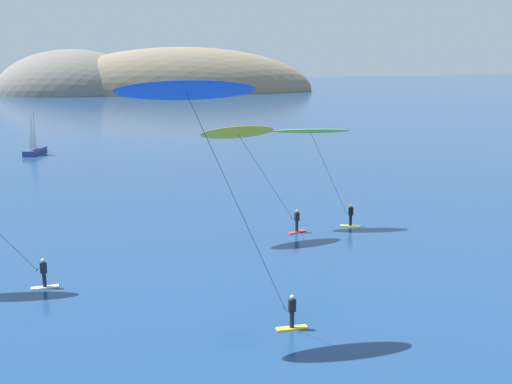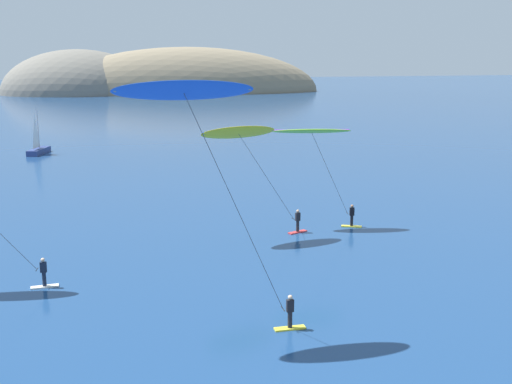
# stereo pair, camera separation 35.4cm
# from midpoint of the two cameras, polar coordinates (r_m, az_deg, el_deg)

# --- Properties ---
(headland_island) EXTENTS (99.44, 35.53, 28.47)m
(headland_island) POSITION_cam_midpoint_polar(r_m,az_deg,el_deg) (208.39, -8.97, 8.71)
(headland_island) COLOR #84755B
(headland_island) RESTS_ON ground
(sailboat_near) EXTENTS (2.72, 5.93, 5.70)m
(sailboat_near) POSITION_cam_midpoint_polar(r_m,az_deg,el_deg) (86.91, -19.10, 3.64)
(sailboat_near) COLOR navy
(sailboat_near) RESTS_ON ground
(kitesurfer_blue) EXTENTS (8.53, 1.45, 11.78)m
(kitesurfer_blue) POSITION_cam_midpoint_polar(r_m,az_deg,el_deg) (27.34, -5.93, 7.55)
(kitesurfer_blue) COLOR yellow
(kitesurfer_blue) RESTS_ON ground
(kitesurfer_lime) EXTENTS (6.80, 2.19, 7.51)m
(kitesurfer_lime) POSITION_cam_midpoint_polar(r_m,az_deg,el_deg) (46.70, 4.97, 4.77)
(kitesurfer_lime) COLOR yellow
(kitesurfer_lime) RESTS_ON ground
(kitesurfer_yellow) EXTENTS (8.08, 2.62, 8.10)m
(kitesurfer_yellow) POSITION_cam_midpoint_polar(r_m,az_deg,el_deg) (43.29, -1.45, 4.70)
(kitesurfer_yellow) COLOR red
(kitesurfer_yellow) RESTS_ON ground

